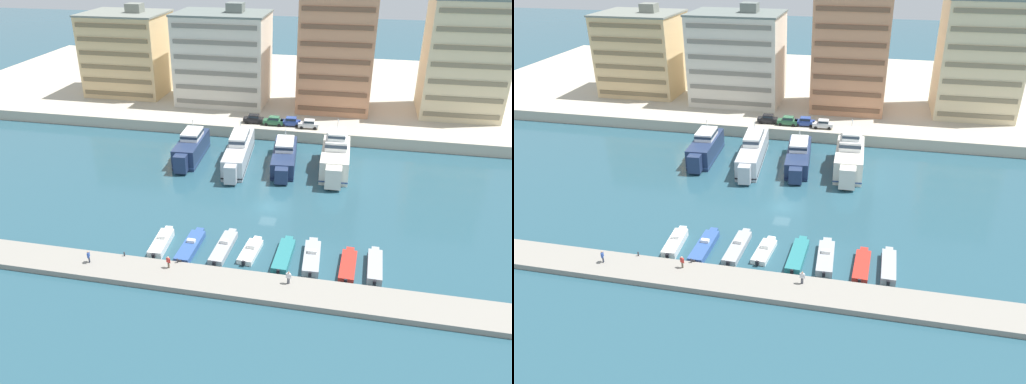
% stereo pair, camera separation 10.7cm
% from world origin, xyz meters
% --- Properties ---
extents(ground_plane, '(400.00, 400.00, 0.00)m').
position_xyz_m(ground_plane, '(0.00, 0.00, 0.00)').
color(ground_plane, '#285160').
extents(quay_promenade, '(180.00, 70.00, 2.30)m').
position_xyz_m(quay_promenade, '(0.00, 62.47, 1.15)').
color(quay_promenade, '#BCB29E').
rests_on(quay_promenade, ground).
extents(pier_dock, '(120.00, 5.09, 0.74)m').
position_xyz_m(pier_dock, '(0.00, -19.93, 0.37)').
color(pier_dock, gray).
rests_on(pier_dock, ground).
extents(yacht_navy_far_left, '(4.76, 15.42, 6.80)m').
position_xyz_m(yacht_navy_far_left, '(-17.36, 15.59, 2.09)').
color(yacht_navy_far_left, navy).
rests_on(yacht_navy_far_left, ground).
extents(yacht_silver_left, '(5.21, 19.82, 7.01)m').
position_xyz_m(yacht_silver_left, '(-8.31, 15.49, 2.15)').
color(yacht_silver_left, silver).
rests_on(yacht_silver_left, ground).
extents(yacht_navy_mid_left, '(5.30, 16.82, 6.11)m').
position_xyz_m(yacht_navy_mid_left, '(-0.00, 15.93, 1.76)').
color(yacht_navy_mid_left, navy).
rests_on(yacht_navy_mid_left, ground).
extents(yacht_ivory_center_left, '(5.17, 16.34, 8.80)m').
position_xyz_m(yacht_ivory_center_left, '(9.04, 15.54, 2.62)').
color(yacht_ivory_center_left, silver).
rests_on(yacht_ivory_center_left, ground).
extents(motorboat_white_far_left, '(2.21, 7.15, 1.48)m').
position_xyz_m(motorboat_white_far_left, '(-11.91, -13.43, 0.54)').
color(motorboat_white_far_left, white).
rests_on(motorboat_white_far_left, ground).
extents(motorboat_blue_left, '(2.10, 8.31, 1.27)m').
position_xyz_m(motorboat_blue_left, '(-7.89, -13.35, 0.45)').
color(motorboat_blue_left, '#33569E').
rests_on(motorboat_blue_left, ground).
extents(motorboat_grey_mid_left, '(2.19, 8.48, 1.29)m').
position_xyz_m(motorboat_grey_mid_left, '(-3.54, -12.61, 0.42)').
color(motorboat_grey_mid_left, '#9EA3A8').
rests_on(motorboat_grey_mid_left, ground).
extents(motorboat_white_center_left, '(2.47, 6.51, 1.22)m').
position_xyz_m(motorboat_white_center_left, '(0.12, -12.70, 0.38)').
color(motorboat_white_center_left, white).
rests_on(motorboat_white_center_left, ground).
extents(motorboat_teal_center, '(2.14, 8.18, 0.88)m').
position_xyz_m(motorboat_teal_center, '(4.51, -12.85, 0.43)').
color(motorboat_teal_center, teal).
rests_on(motorboat_teal_center, ground).
extents(motorboat_grey_center_right, '(2.37, 8.15, 1.37)m').
position_xyz_m(motorboat_grey_center_right, '(8.08, -12.65, 0.48)').
color(motorboat_grey_center_right, '#9EA3A8').
rests_on(motorboat_grey_center_right, ground).
extents(motorboat_red_mid_right, '(2.12, 7.45, 0.83)m').
position_xyz_m(motorboat_red_mid_right, '(12.69, -13.36, 0.38)').
color(motorboat_red_mid_right, red).
rests_on(motorboat_red_mid_right, ground).
extents(motorboat_grey_right, '(1.88, 7.54, 1.07)m').
position_xyz_m(motorboat_grey_right, '(15.94, -13.09, 0.54)').
color(motorboat_grey_right, '#9EA3A8').
rests_on(motorboat_grey_right, ground).
extents(car_black_far_left, '(4.19, 2.11, 1.80)m').
position_xyz_m(car_black_far_left, '(-8.82, 30.74, 3.27)').
color(car_black_far_left, black).
rests_on(car_black_far_left, quay_promenade).
extents(car_green_left, '(4.13, 1.97, 1.80)m').
position_xyz_m(car_green_left, '(-4.53, 30.32, 3.27)').
color(car_green_left, '#2D6642').
rests_on(car_green_left, quay_promenade).
extents(car_blue_mid_left, '(4.15, 2.02, 1.80)m').
position_xyz_m(car_blue_mid_left, '(-1.03, 30.57, 3.27)').
color(car_blue_mid_left, '#28428E').
rests_on(car_blue_mid_left, quay_promenade).
extents(car_white_center_left, '(4.18, 2.09, 1.80)m').
position_xyz_m(car_white_center_left, '(2.74, 29.88, 3.27)').
color(car_white_center_left, white).
rests_on(car_white_center_left, quay_promenade).
extents(apartment_block_far_left, '(18.83, 15.46, 20.80)m').
position_xyz_m(apartment_block_far_left, '(-43.24, 47.56, 11.75)').
color(apartment_block_far_left, '#E0BC84').
rests_on(apartment_block_far_left, quay_promenade).
extents(apartment_block_left, '(20.39, 14.15, 21.86)m').
position_xyz_m(apartment_block_left, '(-18.71, 44.54, 12.28)').
color(apartment_block_left, silver).
rests_on(apartment_block_left, quay_promenade).
extents(apartment_block_mid_left, '(15.87, 13.69, 29.38)m').
position_xyz_m(apartment_block_mid_left, '(6.59, 44.58, 16.05)').
color(apartment_block_mid_left, tan).
rests_on(apartment_block_mid_left, quay_promenade).
extents(apartment_block_center_left, '(16.62, 14.70, 26.16)m').
position_xyz_m(apartment_block_center_left, '(33.00, 46.34, 14.44)').
color(apartment_block_center_left, beige).
rests_on(apartment_block_center_left, quay_promenade).
extents(pedestrian_near_edge, '(0.31, 0.64, 1.67)m').
position_xyz_m(pedestrian_near_edge, '(-18.90, -19.82, 1.73)').
color(pedestrian_near_edge, '#282D3D').
rests_on(pedestrian_near_edge, pier_dock).
extents(pedestrian_mid_deck, '(0.60, 0.37, 1.64)m').
position_xyz_m(pedestrian_mid_deck, '(-8.82, -18.86, 1.71)').
color(pedestrian_mid_deck, '#7A6B56').
rests_on(pedestrian_mid_deck, pier_dock).
extents(pedestrian_far_side, '(0.64, 0.31, 1.68)m').
position_xyz_m(pedestrian_far_side, '(5.99, -18.93, 1.73)').
color(pedestrian_far_side, '#282D3D').
rests_on(pedestrian_far_side, pier_dock).
extents(bollard_west, '(0.20, 0.20, 0.61)m').
position_xyz_m(bollard_west, '(-15.24, -17.64, 1.06)').
color(bollard_west, '#2D2D33').
rests_on(bollard_west, pier_dock).
extents(bollard_west_mid, '(0.20, 0.20, 0.61)m').
position_xyz_m(bollard_west_mid, '(-8.15, -17.64, 1.06)').
color(bollard_west_mid, '#2D2D33').
rests_on(bollard_west_mid, pier_dock).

